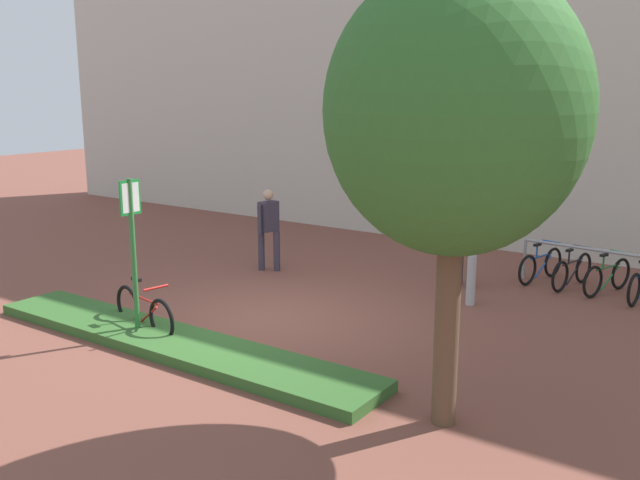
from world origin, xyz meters
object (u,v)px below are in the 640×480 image
(bike_rack_cluster, at_px, (590,273))
(parking_sign_post, at_px, (132,236))
(tree_sidewalk, at_px, (456,113))
(bike_at_sign, at_px, (144,311))
(person_suited_dark, at_px, (269,225))
(person_suited_navy, at_px, (466,237))
(bollard_steel, at_px, (471,280))

(bike_rack_cluster, bearing_deg, parking_sign_post, -127.48)
(tree_sidewalk, distance_m, bike_at_sign, 6.05)
(bike_at_sign, height_order, person_suited_dark, person_suited_dark)
(tree_sidewalk, height_order, parking_sign_post, tree_sidewalk)
(bike_at_sign, xyz_separation_m, person_suited_navy, (3.09, 5.31, 0.63))
(bike_at_sign, relative_size, person_suited_dark, 0.97)
(bollard_steel, relative_size, person_suited_navy, 0.52)
(tree_sidewalk, bearing_deg, bike_rack_cluster, 89.98)
(tree_sidewalk, relative_size, person_suited_navy, 2.95)
(tree_sidewalk, height_order, bollard_steel, tree_sidewalk)
(person_suited_navy, bearing_deg, tree_sidewalk, -69.17)
(person_suited_navy, bearing_deg, bollard_steel, -61.86)
(person_suited_navy, height_order, person_suited_dark, same)
(bike_rack_cluster, bearing_deg, person_suited_navy, -152.53)
(bike_rack_cluster, distance_m, person_suited_dark, 6.38)
(bike_rack_cluster, bearing_deg, person_suited_dark, -158.75)
(tree_sidewalk, bearing_deg, person_suited_navy, 110.83)
(parking_sign_post, bearing_deg, tree_sidewalk, 1.38)
(bike_at_sign, bearing_deg, tree_sidewalk, -1.09)
(tree_sidewalk, height_order, person_suited_dark, tree_sidewalk)
(person_suited_navy, bearing_deg, person_suited_dark, -162.31)
(parking_sign_post, bearing_deg, bollard_steel, 51.47)
(parking_sign_post, bearing_deg, bike_at_sign, 112.34)
(person_suited_navy, bearing_deg, bike_at_sign, -120.21)
(bike_at_sign, distance_m, bollard_steel, 5.61)
(bike_at_sign, xyz_separation_m, person_suited_dark, (-0.77, 4.08, 0.63))
(parking_sign_post, height_order, person_suited_navy, parking_sign_post)
(parking_sign_post, relative_size, bike_at_sign, 1.49)
(bike_at_sign, bearing_deg, bollard_steel, 49.34)
(parking_sign_post, relative_size, person_suited_navy, 1.43)
(bike_at_sign, height_order, bike_rack_cluster, bike_at_sign)
(tree_sidewalk, relative_size, bike_rack_cluster, 1.92)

